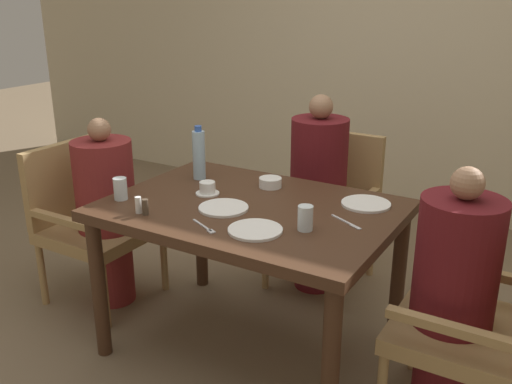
# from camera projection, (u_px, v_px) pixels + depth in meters

# --- Properties ---
(ground_plane) EXTENTS (16.00, 16.00, 0.00)m
(ground_plane) POSITION_uv_depth(u_px,v_px,m) (251.00, 346.00, 2.86)
(ground_plane) COLOR #7A664C
(wall_back) EXTENTS (8.00, 0.06, 2.80)m
(wall_back) POSITION_uv_depth(u_px,v_px,m) (410.00, 31.00, 4.25)
(wall_back) COLOR beige
(wall_back) RESTS_ON ground_plane
(dining_table) EXTENTS (1.31, 0.94, 0.76)m
(dining_table) POSITION_uv_depth(u_px,v_px,m) (251.00, 224.00, 2.63)
(dining_table) COLOR #422819
(dining_table) RESTS_ON ground_plane
(chair_left_side) EXTENTS (0.54, 0.54, 0.89)m
(chair_left_side) POSITION_uv_depth(u_px,v_px,m) (89.00, 216.00, 3.21)
(chair_left_side) COLOR #A88451
(chair_left_side) RESTS_ON ground_plane
(diner_in_left_chair) EXTENTS (0.32, 0.32, 1.06)m
(diner_in_left_chair) POSITION_uv_depth(u_px,v_px,m) (107.00, 211.00, 3.12)
(diner_in_left_chair) COLOR maroon
(diner_in_left_chair) RESTS_ON ground_plane
(chair_far_side) EXTENTS (0.54, 0.54, 0.89)m
(chair_far_side) POSITION_uv_depth(u_px,v_px,m) (327.00, 203.00, 3.41)
(chair_far_side) COLOR #A88451
(chair_far_side) RESTS_ON ground_plane
(diner_in_far_chair) EXTENTS (0.32, 0.32, 1.16)m
(diner_in_far_chair) POSITION_uv_depth(u_px,v_px,m) (318.00, 193.00, 3.26)
(diner_in_far_chair) COLOR #5B1419
(diner_in_far_chair) RESTS_ON ground_plane
(chair_right_side) EXTENTS (0.54, 0.54, 0.89)m
(chair_right_side) POSITION_uv_depth(u_px,v_px,m) (489.00, 322.00, 2.18)
(chair_right_side) COLOR #A88451
(chair_right_side) RESTS_ON ground_plane
(diner_in_right_chair) EXTENTS (0.32, 0.32, 1.08)m
(diner_in_right_chair) POSITION_uv_depth(u_px,v_px,m) (453.00, 296.00, 2.23)
(diner_in_right_chair) COLOR #5B1419
(diner_in_right_chair) RESTS_ON ground_plane
(plate_main_left) EXTENTS (0.22, 0.22, 0.01)m
(plate_main_left) POSITION_uv_depth(u_px,v_px,m) (255.00, 230.00, 2.32)
(plate_main_left) COLOR white
(plate_main_left) RESTS_ON dining_table
(plate_main_right) EXTENTS (0.22, 0.22, 0.01)m
(plate_main_right) POSITION_uv_depth(u_px,v_px,m) (366.00, 204.00, 2.60)
(plate_main_right) COLOR white
(plate_main_right) RESTS_ON dining_table
(plate_dessert_center) EXTENTS (0.22, 0.22, 0.01)m
(plate_dessert_center) POSITION_uv_depth(u_px,v_px,m) (223.00, 208.00, 2.56)
(plate_dessert_center) COLOR white
(plate_dessert_center) RESTS_ON dining_table
(teacup_with_saucer) EXTENTS (0.11, 0.11, 0.06)m
(teacup_with_saucer) POSITION_uv_depth(u_px,v_px,m) (207.00, 189.00, 2.74)
(teacup_with_saucer) COLOR white
(teacup_with_saucer) RESTS_ON dining_table
(bowl_small) EXTENTS (0.11, 0.11, 0.05)m
(bowl_small) POSITION_uv_depth(u_px,v_px,m) (270.00, 182.00, 2.84)
(bowl_small) COLOR white
(bowl_small) RESTS_ON dining_table
(water_bottle) EXTENTS (0.07, 0.07, 0.28)m
(water_bottle) POSITION_uv_depth(u_px,v_px,m) (199.00, 154.00, 2.93)
(water_bottle) COLOR #A3C6DB
(water_bottle) RESTS_ON dining_table
(glass_tall_near) EXTENTS (0.06, 0.06, 0.10)m
(glass_tall_near) POSITION_uv_depth(u_px,v_px,m) (305.00, 218.00, 2.32)
(glass_tall_near) COLOR silver
(glass_tall_near) RESTS_ON dining_table
(glass_tall_mid) EXTENTS (0.06, 0.06, 0.10)m
(glass_tall_mid) POSITION_uv_depth(u_px,v_px,m) (120.00, 189.00, 2.66)
(glass_tall_mid) COLOR silver
(glass_tall_mid) RESTS_ON dining_table
(salt_shaker) EXTENTS (0.03, 0.03, 0.08)m
(salt_shaker) POSITION_uv_depth(u_px,v_px,m) (138.00, 205.00, 2.50)
(salt_shaker) COLOR white
(salt_shaker) RESTS_ON dining_table
(pepper_shaker) EXTENTS (0.03, 0.03, 0.07)m
(pepper_shaker) POSITION_uv_depth(u_px,v_px,m) (145.00, 207.00, 2.48)
(pepper_shaker) COLOR #4C3D2D
(pepper_shaker) RESTS_ON dining_table
(fork_beside_plate) EXTENTS (0.16, 0.09, 0.00)m
(fork_beside_plate) POSITION_uv_depth(u_px,v_px,m) (206.00, 228.00, 2.35)
(fork_beside_plate) COLOR silver
(fork_beside_plate) RESTS_ON dining_table
(knife_beside_plate) EXTENTS (0.17, 0.10, 0.00)m
(knife_beside_plate) POSITION_uv_depth(u_px,v_px,m) (348.00, 223.00, 2.40)
(knife_beside_plate) COLOR silver
(knife_beside_plate) RESTS_ON dining_table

